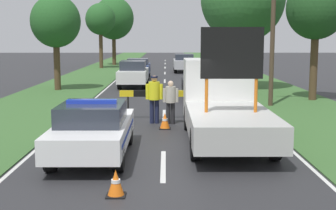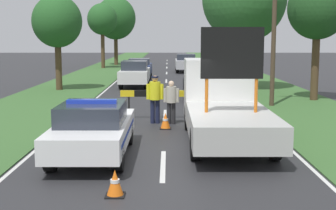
% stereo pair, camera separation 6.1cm
% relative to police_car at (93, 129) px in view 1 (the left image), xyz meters
% --- Properties ---
extents(ground_plane, '(160.00, 160.00, 0.00)m').
position_rel_police_car_xyz_m(ground_plane, '(1.80, 0.73, -0.73)').
color(ground_plane, '#28282B').
extents(lane_markings, '(7.11, 69.87, 0.01)m').
position_rel_police_car_xyz_m(lane_markings, '(1.80, 17.99, -0.73)').
color(lane_markings, silver).
rests_on(lane_markings, ground).
extents(grass_verge_left, '(4.58, 120.00, 0.03)m').
position_rel_police_car_xyz_m(grass_verge_left, '(-4.09, 20.73, -0.72)').
color(grass_verge_left, '#38602D').
rests_on(grass_verge_left, ground).
extents(grass_verge_right, '(4.58, 120.00, 0.03)m').
position_rel_police_car_xyz_m(grass_verge_right, '(7.70, 20.73, -0.72)').
color(grass_verge_right, '#38602D').
rests_on(grass_verge_right, ground).
extents(police_car, '(1.80, 4.49, 1.51)m').
position_rel_police_car_xyz_m(police_car, '(0.00, 0.00, 0.00)').
color(police_car, white).
rests_on(police_car, ground).
extents(work_truck, '(2.24, 6.09, 3.33)m').
position_rel_police_car_xyz_m(work_truck, '(3.60, 2.16, 0.37)').
color(work_truck, white).
rests_on(work_truck, ground).
extents(road_barrier, '(3.13, 0.08, 1.09)m').
position_rel_police_car_xyz_m(road_barrier, '(1.70, 5.58, 0.17)').
color(road_barrier, black).
rests_on(road_barrier, ground).
extents(police_officer, '(0.62, 0.39, 1.72)m').
position_rel_police_car_xyz_m(police_officer, '(1.46, 4.73, 0.29)').
color(police_officer, '#191E38').
rests_on(police_officer, ground).
extents(pedestrian_civilian, '(0.55, 0.35, 1.55)m').
position_rel_police_car_xyz_m(pedestrian_civilian, '(2.04, 4.59, 0.18)').
color(pedestrian_civilian, '#232326').
rests_on(pedestrian_civilian, ground).
extents(traffic_cone_near_police, '(0.51, 0.51, 0.71)m').
position_rel_police_car_xyz_m(traffic_cone_near_police, '(0.04, 3.89, -0.38)').
color(traffic_cone_near_police, black).
rests_on(traffic_cone_near_police, ground).
extents(traffic_cone_centre_front, '(0.38, 0.38, 0.53)m').
position_rel_police_car_xyz_m(traffic_cone_centre_front, '(0.89, -3.03, -0.47)').
color(traffic_cone_centre_front, black).
rests_on(traffic_cone_centre_front, ground).
extents(traffic_cone_near_truck, '(0.39, 0.39, 0.54)m').
position_rel_police_car_xyz_m(traffic_cone_near_truck, '(1.84, 3.70, -0.46)').
color(traffic_cone_near_truck, black).
rests_on(traffic_cone_near_truck, ground).
extents(traffic_cone_behind_barrier, '(0.41, 0.41, 0.57)m').
position_rel_police_car_xyz_m(traffic_cone_behind_barrier, '(4.81, 6.64, -0.45)').
color(traffic_cone_behind_barrier, black).
rests_on(traffic_cone_behind_barrier, ground).
extents(queued_car_sedan_black, '(1.83, 4.04, 1.48)m').
position_rel_police_car_xyz_m(queued_car_sedan_black, '(3.64, 11.36, 0.03)').
color(queued_car_sedan_black, black).
rests_on(queued_car_sedan_black, ground).
extents(queued_car_van_white, '(1.72, 4.67, 1.61)m').
position_rel_police_car_xyz_m(queued_car_van_white, '(-0.15, 17.37, 0.09)').
color(queued_car_van_white, silver).
rests_on(queued_car_van_white, ground).
extents(queued_car_hatch_blue, '(1.71, 4.15, 1.48)m').
position_rel_police_car_xyz_m(queued_car_hatch_blue, '(-0.19, 23.13, 0.06)').
color(queued_car_hatch_blue, navy).
rests_on(queued_car_hatch_blue, ground).
extents(queued_car_sedan_silver, '(1.78, 4.62, 1.59)m').
position_rel_police_car_xyz_m(queued_car_sedan_silver, '(3.49, 29.65, 0.09)').
color(queued_car_sedan_silver, '#B2B2B7').
rests_on(queued_car_sedan_silver, ground).
extents(roadside_tree_near_left, '(2.84, 2.84, 5.45)m').
position_rel_police_car_xyz_m(roadside_tree_near_left, '(-4.41, 15.27, 3.18)').
color(roadside_tree_near_left, '#4C3823').
rests_on(roadside_tree_near_left, ground).
extents(roadside_tree_mid_left, '(4.38, 4.38, 7.38)m').
position_rel_police_car_xyz_m(roadside_tree_mid_left, '(-3.79, 39.77, 4.33)').
color(roadside_tree_mid_left, '#4C3823').
rests_on(roadside_tree_mid_left, ground).
extents(roadside_tree_mid_right, '(2.84, 2.84, 5.92)m').
position_rel_police_car_xyz_m(roadside_tree_mid_right, '(9.04, 10.83, 3.65)').
color(roadside_tree_mid_right, '#4C3823').
rests_on(roadside_tree_mid_right, ground).
extents(roadside_tree_far_left, '(2.92, 2.92, 6.34)m').
position_rel_police_car_xyz_m(roadside_tree_far_left, '(-4.50, 34.55, 4.02)').
color(roadside_tree_far_left, '#4C3823').
rests_on(roadside_tree_far_left, ground).
extents(utility_pole, '(1.20, 0.20, 7.71)m').
position_rel_police_car_xyz_m(utility_pole, '(6.56, 8.90, 3.24)').
color(utility_pole, '#473828').
rests_on(utility_pole, ground).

